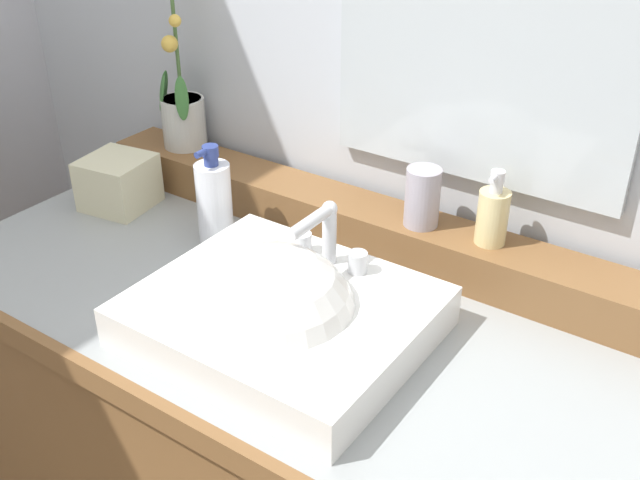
{
  "coord_description": "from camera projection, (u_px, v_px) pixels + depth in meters",
  "views": [
    {
      "loc": [
        0.54,
        -0.84,
        1.63
      ],
      "look_at": [
        -0.02,
        -0.02,
        1.06
      ],
      "focal_mm": 42.09,
      "sensor_mm": 36.0,
      "label": 1
    }
  ],
  "objects": [
    {
      "name": "wall_back",
      "position": [
        471.0,
        25.0,
        1.33
      ],
      "size": [
        3.02,
        0.2,
        2.59
      ],
      "primitive_type": "cube",
      "color": "silver",
      "rests_on": "ground"
    },
    {
      "name": "back_ledge",
      "position": [
        411.0,
        239.0,
        1.38
      ],
      "size": [
        1.43,
        0.11,
        0.08
      ],
      "primitive_type": "cube",
      "color": "brown",
      "rests_on": "vanity_cabinet"
    },
    {
      "name": "sink_basin",
      "position": [
        279.0,
        321.0,
        1.18
      ],
      "size": [
        0.44,
        0.37,
        0.28
      ],
      "color": "white",
      "rests_on": "vanity_cabinet"
    },
    {
      "name": "soap_bar",
      "position": [
        262.0,
        242.0,
        1.29
      ],
      "size": [
        0.07,
        0.04,
        0.02
      ],
      "primitive_type": "ellipsoid",
      "color": "silver",
      "rests_on": "sink_basin"
    },
    {
      "name": "potted_plant",
      "position": [
        182.0,
        113.0,
        1.61
      ],
      "size": [
        0.11,
        0.1,
        0.34
      ],
      "color": "beige",
      "rests_on": "back_ledge"
    },
    {
      "name": "soap_dispenser",
      "position": [
        493.0,
        215.0,
        1.26
      ],
      "size": [
        0.05,
        0.06,
        0.13
      ],
      "color": "#DAC686",
      "rests_on": "back_ledge"
    },
    {
      "name": "tumbler_cup",
      "position": [
        422.0,
        197.0,
        1.32
      ],
      "size": [
        0.06,
        0.06,
        0.11
      ],
      "primitive_type": "cylinder",
      "color": "#A19AA7",
      "rests_on": "back_ledge"
    },
    {
      "name": "lotion_bottle",
      "position": [
        214.0,
        202.0,
        1.41
      ],
      "size": [
        0.07,
        0.07,
        0.2
      ],
      "color": "white",
      "rests_on": "vanity_cabinet"
    },
    {
      "name": "tissue_box",
      "position": [
        118.0,
        182.0,
        1.56
      ],
      "size": [
        0.15,
        0.15,
        0.11
      ],
      "primitive_type": "cube",
      "rotation": [
        0.0,
        0.0,
        0.15
      ],
      "color": "beige",
      "rests_on": "vanity_cabinet"
    },
    {
      "name": "mirror",
      "position": [
        484.0,
        37.0,
        1.2
      ],
      "size": [
        0.53,
        0.02,
        0.49
      ],
      "primitive_type": "cube",
      "color": "silver"
    }
  ]
}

